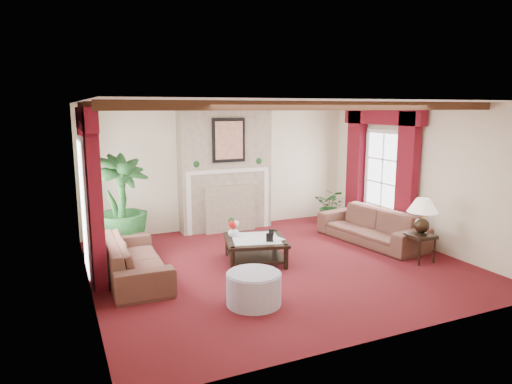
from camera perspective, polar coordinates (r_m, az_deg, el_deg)
name	(u,v)px	position (r m, az deg, el deg)	size (l,w,h in m)	color
floor	(278,264)	(7.84, 2.82, -9.00)	(6.00, 6.00, 0.00)	#4E0D17
ceiling	(280,102)	(7.39, 3.01, 11.14)	(6.00, 6.00, 0.00)	white
back_wall	(222,167)	(10.00, -4.25, 3.20)	(6.00, 0.02, 2.70)	beige
left_wall	(85,201)	(6.71, -20.57, -1.04)	(0.02, 5.50, 2.70)	beige
right_wall	(419,175)	(9.24, 19.75, 2.01)	(0.02, 5.50, 2.70)	beige
ceiling_beams	(280,106)	(7.39, 3.01, 10.68)	(6.00, 3.00, 0.12)	#392012
fireplace	(225,104)	(9.73, -3.95, 10.97)	(2.00, 0.52, 2.70)	tan
french_door_left	(79,139)	(7.61, -21.22, 6.14)	(0.10, 1.10, 2.16)	white
french_door_right	(386,131)	(9.89, 15.89, 7.29)	(0.10, 1.10, 2.16)	white
curtains_left	(85,112)	(7.60, -20.60, 9.35)	(0.20, 2.40, 2.55)	#550B14
curtains_right	(382,111)	(9.81, 15.51, 9.74)	(0.20, 2.40, 2.55)	#550B14
sofa_left	(134,252)	(7.37, -14.97, -7.24)	(0.65, 2.13, 0.83)	#3C101E
sofa_right	(371,221)	(9.22, 14.24, -3.51)	(0.98, 2.30, 0.87)	#3C101E
potted_palm	(122,226)	(8.67, -16.46, -4.05)	(1.49, 2.01, 1.01)	black
small_plant	(332,210)	(10.60, 9.43, -2.20)	(1.08, 1.06, 0.62)	black
coffee_table	(255,250)	(7.89, -0.07, -7.28)	(1.01, 1.01, 0.41)	black
side_table	(420,248)	(8.38, 19.81, -6.60)	(0.41, 0.41, 0.48)	black
ottoman	(254,289)	(6.27, -0.28, -11.99)	(0.74, 0.74, 0.43)	#9D99AD
table_lamp	(422,216)	(8.24, 20.06, -2.83)	(0.51, 0.51, 0.65)	black
flower_vase	(233,231)	(7.92, -2.85, -4.95)	(0.24, 0.25, 0.19)	silver
book	(271,232)	(7.67, 1.85, -5.08)	(0.21, 0.07, 0.29)	black
photo_frame_a	(270,238)	(7.61, 1.71, -5.73)	(0.12, 0.02, 0.16)	black
photo_frame_b	(271,232)	(7.99, 1.92, -5.07)	(0.09, 0.02, 0.12)	black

